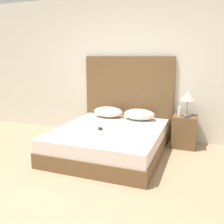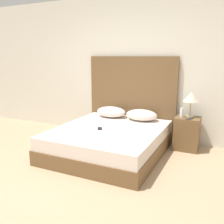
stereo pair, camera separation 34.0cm
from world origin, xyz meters
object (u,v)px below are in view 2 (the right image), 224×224
phone_on_bed (100,128)px  table_lamp (191,98)px  nightstand (187,133)px  phone_on_nightstand (190,119)px  bed (110,141)px

phone_on_bed → table_lamp: table_lamp is taller
nightstand → table_lamp: (0.02, 0.07, 0.61)m
nightstand → phone_on_nightstand: 0.30m
bed → table_lamp: bearing=34.9°
table_lamp → nightstand: bearing=-104.6°
phone_on_nightstand → phone_on_bed: bearing=-150.3°
nightstand → phone_on_nightstand: size_ratio=3.42×
bed → phone_on_bed: size_ratio=11.54×
phone_on_nightstand → bed: bearing=-151.4°
nightstand → phone_on_nightstand: phone_on_nightstand is taller
table_lamp → phone_on_nightstand: size_ratio=2.59×
bed → nightstand: size_ratio=3.38×
table_lamp → phone_on_bed: bearing=-144.7°
phone_on_bed → table_lamp: (1.27, 0.90, 0.46)m
nightstand → table_lamp: bearing=75.4°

